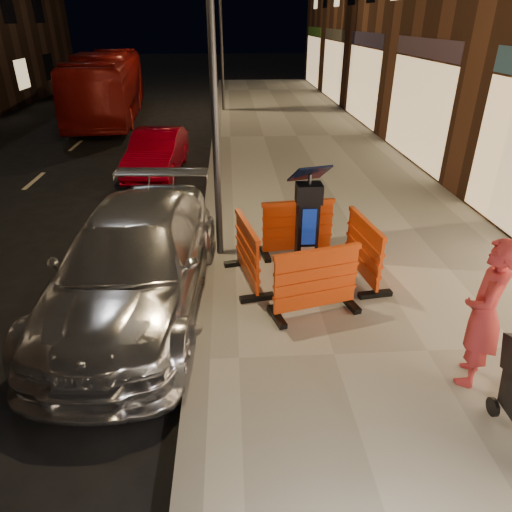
{
  "coord_description": "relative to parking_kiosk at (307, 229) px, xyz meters",
  "views": [
    {
      "loc": [
        0.47,
        -4.6,
        4.03
      ],
      "look_at": [
        0.8,
        1.0,
        1.1
      ],
      "focal_mm": 32.0,
      "sensor_mm": 36.0,
      "label": 1
    }
  ],
  "objects": [
    {
      "name": "ground_plane",
      "position": [
        -1.66,
        -1.92,
        -1.08
      ],
      "size": [
        120.0,
        120.0,
        0.0
      ],
      "primitive_type": "plane",
      "color": "black",
      "rests_on": "ground"
    },
    {
      "name": "sidewalk",
      "position": [
        1.34,
        -1.92,
        -1.01
      ],
      "size": [
        6.0,
        60.0,
        0.15
      ],
      "primitive_type": "cube",
      "color": "gray",
      "rests_on": "ground"
    },
    {
      "name": "kerb",
      "position": [
        -1.66,
        -1.92,
        -1.01
      ],
      "size": [
        0.3,
        60.0,
        0.15
      ],
      "primitive_type": "cube",
      "color": "slate",
      "rests_on": "ground"
    },
    {
      "name": "parking_kiosk",
      "position": [
        0.0,
        0.0,
        0.0
      ],
      "size": [
        0.68,
        0.68,
        1.86
      ],
      "primitive_type": "cube",
      "rotation": [
        0.0,
        0.0,
        0.17
      ],
      "color": "black",
      "rests_on": "sidewalk"
    },
    {
      "name": "barrier_front",
      "position": [
        0.0,
        -0.95,
        -0.41
      ],
      "size": [
        1.43,
        0.87,
        1.04
      ],
      "primitive_type": "cube",
      "rotation": [
        0.0,
        0.0,
        0.26
      ],
      "color": "#E44511",
      "rests_on": "sidewalk"
    },
    {
      "name": "barrier_back",
      "position": [
        0.0,
        0.95,
        -0.41
      ],
      "size": [
        1.39,
        0.71,
        1.04
      ],
      "primitive_type": "cube",
      "rotation": [
        0.0,
        0.0,
        0.12
      ],
      "color": "#E44511",
      "rests_on": "sidewalk"
    },
    {
      "name": "barrier_kerbside",
      "position": [
        -0.95,
        0.0,
        -0.41
      ],
      "size": [
        0.81,
        1.42,
        1.04
      ],
      "primitive_type": "cube",
      "rotation": [
        0.0,
        0.0,
        1.78
      ],
      "color": "#E44511",
      "rests_on": "sidewalk"
    },
    {
      "name": "barrier_bldgside",
      "position": [
        0.95,
        0.0,
        -0.41
      ],
      "size": [
        0.73,
        1.4,
        1.04
      ],
      "primitive_type": "cube",
      "rotation": [
        0.0,
        0.0,
        1.71
      ],
      "color": "#E44511",
      "rests_on": "sidewalk"
    },
    {
      "name": "car_silver",
      "position": [
        -2.67,
        -0.35,
        -1.08
      ],
      "size": [
        2.46,
        5.33,
        1.51
      ],
      "primitive_type": "imported",
      "rotation": [
        0.0,
        0.0,
        -0.07
      ],
      "color": "silver",
      "rests_on": "ground"
    },
    {
      "name": "car_red",
      "position": [
        -3.27,
        6.63,
        -1.08
      ],
      "size": [
        1.53,
        3.76,
        1.21
      ],
      "primitive_type": "imported",
      "rotation": [
        0.0,
        0.0,
        -0.07
      ],
      "color": "maroon",
      "rests_on": "ground"
    },
    {
      "name": "bus_doubledecker",
      "position": [
        -6.48,
        15.13,
        -1.08
      ],
      "size": [
        3.26,
        10.07,
        2.76
      ],
      "primitive_type": "imported",
      "rotation": [
        0.0,
        0.0,
        0.1
      ],
      "color": "maroon",
      "rests_on": "ground"
    },
    {
      "name": "man",
      "position": [
        1.62,
        -2.44,
        -0.0
      ],
      "size": [
        0.75,
        0.81,
        1.86
      ],
      "primitive_type": "imported",
      "rotation": [
        0.0,
        0.0,
        -2.15
      ],
      "color": "#B22D31",
      "rests_on": "sidewalk"
    },
    {
      "name": "street_lamp_mid",
      "position": [
        -1.41,
        1.08,
        2.07
      ],
      "size": [
        0.12,
        0.12,
        6.0
      ],
      "primitive_type": "cylinder",
      "color": "#3F3F44",
      "rests_on": "sidewalk"
    },
    {
      "name": "street_lamp_far",
      "position": [
        -1.41,
        16.08,
        2.07
      ],
      "size": [
        0.12,
        0.12,
        6.0
      ],
      "primitive_type": "cylinder",
      "color": "#3F3F44",
      "rests_on": "sidewalk"
    }
  ]
}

